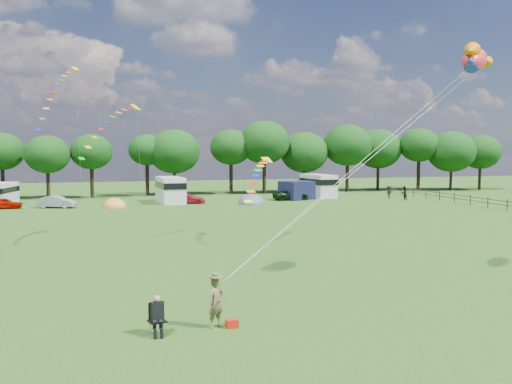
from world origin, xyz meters
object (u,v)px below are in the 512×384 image
object	(u,v)px
camp_chair	(157,311)
campervan_b	(1,193)
car_c	(187,198)
tent_greyblue	(251,204)
car_a	(5,203)
campervan_d	(318,185)
walker_a	(404,193)
car_b	(57,202)
walker_b	(389,192)
tent_orange	(115,207)
fish_kite	(474,59)
campervan_c	(170,189)
car_d	(291,195)
kite_flyer	(216,303)

from	to	relation	value
camp_chair	campervan_b	bearing A→B (deg)	89.47
car_c	tent_greyblue	distance (m)	7.49
tent_greyblue	car_a	bearing A→B (deg)	175.99
campervan_d	walker_a	bearing A→B (deg)	-138.15
car_a	tent_greyblue	distance (m)	26.57
car_b	campervan_d	bearing A→B (deg)	-61.49
car_c	walker_b	size ratio (longest dim) A/B	2.53
car_b	tent_orange	size ratio (longest dim) A/B	1.31
fish_kite	car_c	bearing A→B (deg)	54.33
campervan_c	tent_orange	xyz separation A→B (m)	(-6.50, -3.69, -1.59)
tent_greyblue	walker_b	bearing A→B (deg)	8.17
campervan_d	walker_b	bearing A→B (deg)	-124.42
tent_greyblue	car_d	bearing A→B (deg)	30.20
camp_chair	kite_flyer	bearing A→B (deg)	-8.03
car_d	walker_b	bearing A→B (deg)	-95.27
walker_a	car_d	bearing A→B (deg)	-32.85
campervan_c	tent_greyblue	xyz separation A→B (m)	(8.76, -4.14, -1.59)
car_b	walker_a	xyz separation A→B (m)	(40.60, -1.91, 0.21)
car_a	tent_greyblue	xyz separation A→B (m)	(26.50, -1.86, -0.57)
car_b	walker_b	distance (m)	40.24
car_a	campervan_c	xyz separation A→B (m)	(17.73, 2.28, 1.02)
campervan_c	car_b	bearing A→B (deg)	98.45
fish_kite	kite_flyer	bearing A→B (deg)	151.27
fish_kite	walker_b	bearing A→B (deg)	20.40
campervan_b	tent_greyblue	distance (m)	28.04
tent_orange	walker_a	distance (m)	34.63
campervan_b	campervan_c	world-z (taller)	campervan_c
car_a	kite_flyer	xyz separation A→B (m)	(13.53, -45.16, 0.32)
walker_a	car_c	bearing A→B (deg)	-22.77
tent_greyblue	kite_flyer	world-z (taller)	kite_flyer
car_c	campervan_c	bearing A→B (deg)	57.85
campervan_b	kite_flyer	bearing A→B (deg)	-151.23
car_c	fish_kite	size ratio (longest dim) A/B	1.34
tent_greyblue	campervan_b	bearing A→B (deg)	167.84
camp_chair	campervan_d	bearing A→B (deg)	48.21
car_b	car_c	world-z (taller)	car_b
campervan_c	camp_chair	size ratio (longest dim) A/B	4.50
campervan_d	fish_kite	xyz separation A→B (m)	(-10.55, -46.10, 9.01)
car_d	tent_greyblue	size ratio (longest dim) A/B	1.33
campervan_c	camp_chair	bearing A→B (deg)	168.76
campervan_b	tent_orange	world-z (taller)	campervan_b
tent_orange	camp_chair	distance (m)	44.00
campervan_d	walker_a	world-z (taller)	campervan_d
campervan_c	walker_b	xyz separation A→B (m)	(27.72, -1.42, -0.82)
kite_flyer	camp_chair	size ratio (longest dim) A/B	1.31
camp_chair	walker_a	world-z (taller)	walker_a
car_a	car_c	world-z (taller)	car_c
car_b	walker_b	size ratio (longest dim) A/B	2.36
fish_kite	walker_b	size ratio (longest dim) A/B	1.89
car_c	tent_greyblue	size ratio (longest dim) A/B	1.17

